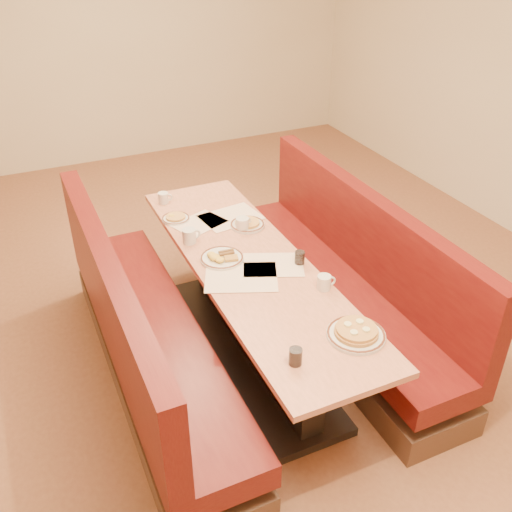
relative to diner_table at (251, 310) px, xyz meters
name	(u,v)px	position (x,y,z in m)	size (l,w,h in m)	color
ground	(251,352)	(0.00, 0.00, -0.37)	(8.00, 8.00, 0.00)	#9E6647
room_envelope	(250,75)	(0.00, 0.00, 1.56)	(6.04, 8.04, 2.82)	beige
diner_table	(251,310)	(0.00, 0.00, 0.00)	(0.70, 2.50, 0.75)	black
booth_left	(145,341)	(-0.73, 0.00, -0.01)	(0.55, 2.50, 1.05)	#4C3326
booth_right	(344,286)	(0.73, 0.00, -0.01)	(0.55, 2.50, 1.05)	#4C3326
placemat_near_left	(241,277)	(-0.12, -0.12, 0.38)	(0.44, 0.33, 0.00)	#F6DFC0
placemat_near_right	(273,265)	(0.12, -0.08, 0.38)	(0.38, 0.28, 0.00)	#F6DFC0
placemat_far_left	(199,223)	(-0.12, 0.63, 0.38)	(0.35, 0.26, 0.00)	#F6DFC0
placemat_far_right	(231,217)	(0.12, 0.63, 0.38)	(0.41, 0.31, 0.00)	#F6DFC0
pancake_plate	(356,333)	(0.21, -0.89, 0.40)	(0.31, 0.31, 0.07)	silver
eggs_plate	(221,258)	(-0.15, 0.11, 0.39)	(0.28, 0.28, 0.06)	silver
extra_plate_mid	(247,224)	(0.18, 0.46, 0.39)	(0.24, 0.24, 0.05)	silver
extra_plate_far	(176,218)	(-0.25, 0.76, 0.39)	(0.20, 0.20, 0.04)	silver
coffee_mug_a	(325,282)	(0.28, -0.44, 0.42)	(0.12, 0.08, 0.09)	silver
coffee_mug_b	(190,236)	(-0.27, 0.41, 0.43)	(0.13, 0.09, 0.10)	silver
coffee_mug_c	(243,224)	(0.13, 0.41, 0.43)	(0.13, 0.09, 0.10)	silver
coffee_mug_d	(164,198)	(-0.25, 1.06, 0.42)	(0.11, 0.08, 0.08)	silver
soda_tumbler_near	(295,357)	(-0.18, -0.94, 0.42)	(0.07, 0.07, 0.09)	black
soda_tumbler_mid	(300,258)	(0.28, -0.13, 0.42)	(0.06, 0.06, 0.09)	black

